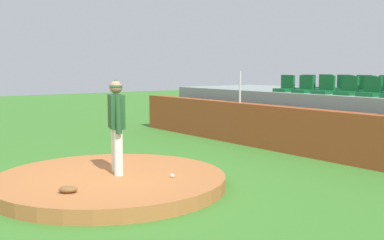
# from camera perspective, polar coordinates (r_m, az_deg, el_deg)

# --- Properties ---
(ground_plane) EXTENTS (60.00, 60.00, 0.00)m
(ground_plane) POSITION_cam_1_polar(r_m,az_deg,el_deg) (8.93, -9.91, -8.14)
(ground_plane) COLOR #3A7829
(pitchers_mound) EXTENTS (4.29, 4.29, 0.24)m
(pitchers_mound) POSITION_cam_1_polar(r_m,az_deg,el_deg) (8.90, -9.92, -7.38)
(pitchers_mound) COLOR #AB6534
(pitchers_mound) RESTS_ON ground_plane
(pitcher) EXTENTS (0.70, 0.41, 1.77)m
(pitcher) POSITION_cam_1_polar(r_m,az_deg,el_deg) (8.81, -9.21, 0.09)
(pitcher) COLOR white
(pitcher) RESTS_ON pitchers_mound
(baseball) EXTENTS (0.07, 0.07, 0.07)m
(baseball) POSITION_cam_1_polar(r_m,az_deg,el_deg) (8.53, -2.41, -6.81)
(baseball) COLOR white
(baseball) RESTS_ON pitchers_mound
(fielding_glove) EXTENTS (0.33, 0.36, 0.11)m
(fielding_glove) POSITION_cam_1_polar(r_m,az_deg,el_deg) (7.77, -14.89, -8.20)
(fielding_glove) COLOR brown
(fielding_glove) RESTS_ON pitchers_mound
(brick_barrier) EXTENTS (14.14, 0.40, 1.20)m
(brick_barrier) POSITION_cam_1_polar(r_m,az_deg,el_deg) (12.22, 13.36, -1.40)
(brick_barrier) COLOR #974421
(brick_barrier) RESTS_ON ground_plane
(fence_post_left) EXTENTS (0.06, 0.06, 0.92)m
(fence_post_left) POSITION_cam_1_polar(r_m,az_deg,el_deg) (13.75, 5.88, 4.03)
(fence_post_left) COLOR silver
(fence_post_left) RESTS_ON brick_barrier
(bleacher_platform) EXTENTS (13.02, 3.72, 1.51)m
(bleacher_platform) POSITION_cam_1_polar(r_m,az_deg,el_deg) (14.31, 20.12, 0.12)
(bleacher_platform) COLOR gray
(bleacher_platform) RESTS_ON ground_plane
(stadium_chair_0) EXTENTS (0.48, 0.44, 0.50)m
(stadium_chair_0) POSITION_cam_1_polar(r_m,az_deg,el_deg) (14.22, 11.34, 4.03)
(stadium_chair_0) COLOR #115529
(stadium_chair_0) RESTS_ON bleacher_platform
(stadium_chair_1) EXTENTS (0.48, 0.44, 0.50)m
(stadium_chair_1) POSITION_cam_1_polar(r_m,az_deg,el_deg) (13.75, 13.55, 3.90)
(stadium_chair_1) COLOR #115529
(stadium_chair_1) RESTS_ON bleacher_platform
(stadium_chair_2) EXTENTS (0.48, 0.44, 0.50)m
(stadium_chair_2) POSITION_cam_1_polar(r_m,az_deg,el_deg) (13.33, 15.90, 3.76)
(stadium_chair_2) COLOR #115529
(stadium_chair_2) RESTS_ON bleacher_platform
(stadium_chair_3) EXTENTS (0.48, 0.44, 0.50)m
(stadium_chair_3) POSITION_cam_1_polar(r_m,az_deg,el_deg) (12.95, 18.49, 3.60)
(stadium_chair_3) COLOR #115529
(stadium_chair_3) RESTS_ON bleacher_platform
(stadium_chair_4) EXTENTS (0.48, 0.44, 0.50)m
(stadium_chair_4) POSITION_cam_1_polar(r_m,az_deg,el_deg) (12.56, 20.97, 3.42)
(stadium_chair_4) COLOR #115529
(stadium_chair_4) RESTS_ON bleacher_platform
(stadium_chair_6) EXTENTS (0.48, 0.44, 0.50)m
(stadium_chair_6) POSITION_cam_1_polar(r_m,az_deg,el_deg) (14.92, 13.79, 4.08)
(stadium_chair_6) COLOR #115529
(stadium_chair_6) RESTS_ON bleacher_platform
(stadium_chair_7) EXTENTS (0.48, 0.44, 0.50)m
(stadium_chair_7) POSITION_cam_1_polar(r_m,az_deg,el_deg) (14.49, 15.83, 3.95)
(stadium_chair_7) COLOR #115529
(stadium_chair_7) RESTS_ON bleacher_platform
(stadium_chair_8) EXTENTS (0.48, 0.44, 0.50)m
(stadium_chair_8) POSITION_cam_1_polar(r_m,az_deg,el_deg) (14.09, 18.09, 3.82)
(stadium_chair_8) COLOR #115529
(stadium_chair_8) RESTS_ON bleacher_platform
(stadium_chair_9) EXTENTS (0.48, 0.44, 0.50)m
(stadium_chair_9) POSITION_cam_1_polar(r_m,az_deg,el_deg) (13.68, 20.37, 3.66)
(stadium_chair_9) COLOR #115529
(stadium_chair_9) RESTS_ON bleacher_platform
(stadium_chair_12) EXTENTS (0.48, 0.44, 0.50)m
(stadium_chair_12) POSITION_cam_1_polar(r_m,az_deg,el_deg) (15.67, 15.78, 4.13)
(stadium_chair_12) COLOR #115529
(stadium_chair_12) RESTS_ON bleacher_platform
(stadium_chair_13) EXTENTS (0.48, 0.44, 0.50)m
(stadium_chair_13) POSITION_cam_1_polar(r_m,az_deg,el_deg) (15.19, 17.86, 3.99)
(stadium_chair_13) COLOR #115529
(stadium_chair_13) RESTS_ON bleacher_platform
(stadium_chair_14) EXTENTS (0.48, 0.44, 0.50)m
(stadium_chair_14) POSITION_cam_1_polar(r_m,az_deg,el_deg) (14.80, 20.06, 3.86)
(stadium_chair_14) COLOR #115529
(stadium_chair_14) RESTS_ON bleacher_platform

